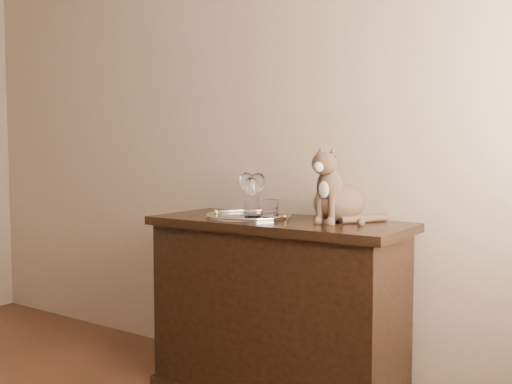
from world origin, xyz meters
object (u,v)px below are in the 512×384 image
Objects in this scene: tray at (249,217)px; tumbler_c at (270,209)px; sideboard at (277,310)px; wine_glass_b at (258,194)px; wine_glass_a at (247,193)px; cat at (339,184)px; wine_glass_d at (251,197)px; tumbler_a at (253,208)px.

tray is 0.12m from tumbler_c.
sideboard is at bearing 14.59° from tumbler_c.
wine_glass_b is at bearing 90.69° from tray.
tumbler_c is (-0.03, -0.01, 0.47)m from sideboard.
wine_glass_a is at bearing 157.47° from tumbler_c.
wine_glass_a is 0.49m from cat.
wine_glass_a reaches higher than wine_glass_d.
sideboard is at bearing -157.78° from cat.
cat is at bearing 14.85° from tray.
tray is 1.19× the size of cat.
wine_glass_a is at bearing 172.32° from wine_glass_b.
wine_glass_d reaches higher than tumbler_a.
wine_glass_d is at bearing 99.37° from tray.
wine_glass_a is 1.14× the size of wine_glass_d.
tumbler_c is (0.11, 0.01, 0.05)m from tray.
tumbler_a is 0.08m from tumbler_c.
wine_glass_a is at bearing 129.13° from tray.
cat reaches higher than wine_glass_d.
wine_glass_a is at bearing 134.25° from tumbler_a.
tumbler_c is 0.34m from cat.
wine_glass_b is 0.13m from tumbler_a.
sideboard is at bearing -17.18° from wine_glass_a.
sideboard is 0.66m from cat.
wine_glass_b is at bearing -7.68° from wine_glass_a.
wine_glass_b is (0.07, -0.01, -0.00)m from wine_glass_a.
tumbler_a reaches higher than sideboard.
wine_glass_b is at bearing 112.19° from tumbler_a.
cat reaches higher than wine_glass_b.
tumbler_a is at bearing -34.64° from tray.
wine_glass_d is at bearing 173.26° from tumbler_c.
tray is at bearing -173.84° from tumbler_c.
wine_glass_a is 0.21m from tumbler_c.
wine_glass_a reaches higher than tumbler_a.
cat reaches higher than tumbler_a.
tray is 4.81× the size of tumbler_c.
tray is at bearing -80.63° from wine_glass_d.
wine_glass_a reaches higher than sideboard.
tumbler_a reaches higher than tumbler_c.
tray is 1.97× the size of wine_glass_b.
wine_glass_d is 2.19× the size of tumbler_c.
wine_glass_d is 0.54× the size of cat.
cat is at bearing 20.69° from tumbler_a.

